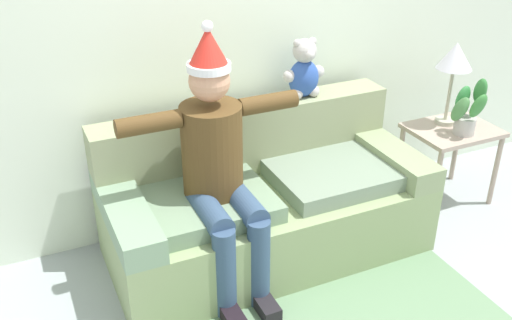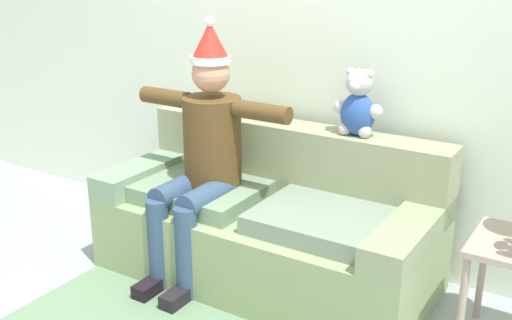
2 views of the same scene
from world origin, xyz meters
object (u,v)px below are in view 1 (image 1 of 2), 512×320
Objects in this scene: side_table at (451,139)px; table_lamp at (455,60)px; potted_plant at (468,110)px; person_seated at (218,162)px; couch at (264,201)px; teddy_bear at (304,71)px.

table_lamp reaches higher than side_table.
table_lamp is at bearing 88.51° from potted_plant.
couch is at bearing 25.52° from person_seated.
teddy_bear is (0.76, 0.44, 0.27)m from person_seated.
couch reaches higher than side_table.
potted_plant reaches higher than couch.
table_lamp is (0.00, 0.09, 0.55)m from side_table.
person_seated reaches higher than table_lamp.
person_seated is 2.58× the size of side_table.
teddy_bear is at bearing 159.34° from potted_plant.
table_lamp is (1.80, 0.24, 0.26)m from person_seated.
potted_plant is at bearing -91.49° from table_lamp.
side_table is at bearing -15.31° from teddy_bear.
teddy_bear is at bearing 30.02° from person_seated.
person_seated is 3.85× the size of potted_plant.
side_table is at bearing -91.91° from table_lamp.
teddy_bear is at bearing 164.69° from side_table.
teddy_bear is 1.22m from side_table.
couch is 5.08× the size of teddy_bear.
side_table is 0.56m from table_lamp.
potted_plant is at bearing -4.86° from couch.
teddy_bear is (0.40, 0.27, 0.70)m from couch.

